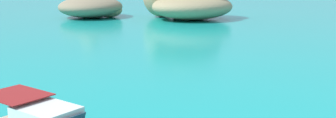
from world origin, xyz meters
TOP-DOWN VIEW (x-y plane):
  - islet_small at (-6.02, 74.10)m, footprint 15.31×16.94m

SIDE VIEW (x-z plane):
  - islet_small at x=-6.02m, z-range -1.12..5.30m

